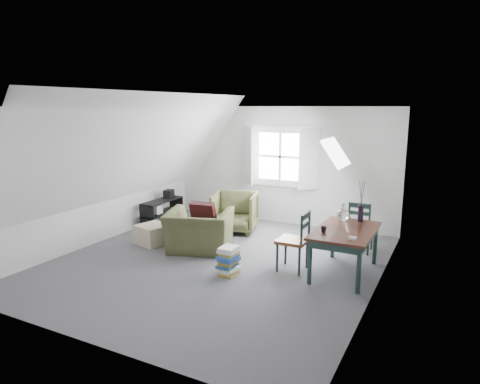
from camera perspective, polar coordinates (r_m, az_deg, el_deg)
The scene contains 24 objects.
floor at distance 7.11m, azimuth -3.08°, elevation -9.28°, with size 5.50×5.50×0.00m, color #505055.
ceiling at distance 6.65m, azimuth -3.31°, elevation 11.32°, with size 5.50×5.50×0.00m, color white.
wall_back at distance 9.22m, azimuth 5.47°, elevation 3.51°, with size 5.00×5.00×0.00m, color silver.
wall_front at distance 4.67m, azimuth -20.51°, elevation -4.97°, with size 5.00×5.00×0.00m, color silver.
wall_left at distance 8.30m, azimuth -18.28°, elevation 2.11°, with size 5.50×5.50×0.00m, color silver.
wall_right at distance 5.94m, azimuth 18.15°, elevation -1.41°, with size 5.50×5.50×0.00m, color silver.
slope_left at distance 7.59m, azimuth -13.44°, elevation 5.55°, with size 5.50×5.50×0.00m, color white.
slope_right at distance 6.06m, azimuth 9.55°, elevation 4.30°, with size 5.50×5.50×0.00m, color white.
dormer_window at distance 9.12m, azimuth 5.32°, elevation 4.69°, with size 1.71×0.35×1.30m.
skylight at distance 7.31m, azimuth 12.67°, elevation 5.13°, with size 0.55×0.75×0.04m, color white.
armchair_near at distance 7.66m, azimuth -5.41°, elevation -7.75°, with size 1.10×0.96×0.71m, color #444828.
armchair_far at distance 8.77m, azimuth -0.71°, elevation -5.22°, with size 0.85×0.88×0.80m, color #444828.
throw_pillow at distance 7.60m, azimuth -4.89°, elevation -2.95°, with size 0.45×0.13×0.45m, color #330E11.
ottoman at distance 8.12m, azimuth -11.51°, elevation -5.53°, with size 0.53×0.53×0.35m, color #BCAC8F.
dining_table at distance 6.63m, azimuth 13.86°, elevation -5.63°, with size 0.84×1.39×0.70m.
demijohn at distance 7.03m, azimuth 13.61°, elevation -2.91°, with size 0.19×0.19×0.27m.
vase_twigs at distance 7.07m, azimuth 15.78°, elevation -2.65°, with size 0.09×0.09×0.67m.
cup at distance 6.38m, azimuth 11.08°, elevation -5.30°, with size 0.09×0.09×0.09m, color black.
paper_box at distance 6.14m, azimuth 14.74°, elevation -5.98°, with size 0.11×0.07×0.04m, color white.
dining_chair_far at distance 7.73m, azimuth 15.77°, elevation -4.33°, with size 0.42×0.42×0.90m.
dining_chair_near at distance 6.65m, azimuth 7.33°, elevation -6.36°, with size 0.44×0.44×0.94m.
media_shelf at distance 9.30m, azimuth -10.44°, elevation -2.88°, with size 0.35×1.06×0.54m.
electronics_box at distance 9.44m, azimuth -9.47°, elevation -0.28°, with size 0.17×0.24×0.19m, color black.
magazine_stack at distance 6.54m, azimuth -1.55°, elevation -9.16°, with size 0.32×0.38×0.42m.
Camera 1 is at (3.36, -5.74, 2.51)m, focal length 32.00 mm.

